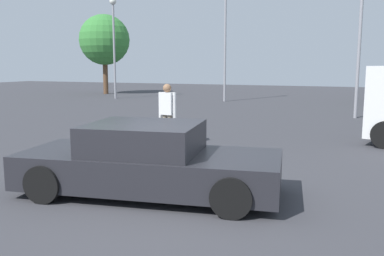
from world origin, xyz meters
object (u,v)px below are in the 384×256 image
(dog, at_px, (35,159))
(pedestrian, at_px, (167,109))
(sedan_foreground, at_px, (148,162))
(light_post_far, at_px, (114,31))
(light_post_near, at_px, (225,22))

(dog, relative_size, pedestrian, 0.30)
(sedan_foreground, distance_m, dog, 3.17)
(pedestrian, bearing_deg, sedan_foreground, 29.29)
(light_post_far, bearing_deg, sedan_foreground, -56.40)
(dog, height_order, light_post_far, light_post_far)
(dog, relative_size, light_post_near, 0.07)
(light_post_near, bearing_deg, pedestrian, -78.93)
(sedan_foreground, distance_m, pedestrian, 4.55)
(pedestrian, bearing_deg, light_post_far, -134.64)
(light_post_near, bearing_deg, dog, -85.77)
(sedan_foreground, bearing_deg, dog, 160.30)
(sedan_foreground, bearing_deg, pedestrian, 102.20)
(dog, bearing_deg, pedestrian, -145.66)
(pedestrian, distance_m, light_post_far, 17.50)
(dog, bearing_deg, sedan_foreground, 135.51)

